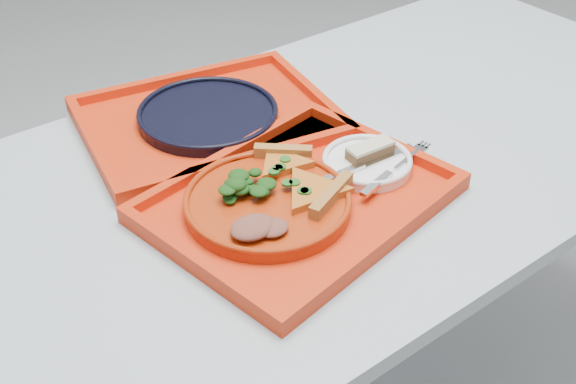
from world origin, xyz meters
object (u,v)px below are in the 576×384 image
object	(u,v)px
tray_main	(299,202)
dinner_plate	(268,204)
tray_far	(209,122)
navy_plate	(208,116)
dessert_bar	(370,150)

from	to	relation	value
tray_main	dinner_plate	bearing A→B (deg)	160.11
tray_main	tray_far	world-z (taller)	same
dinner_plate	navy_plate	size ratio (longest dim) A/B	1.00
dessert_bar	navy_plate	bearing A→B (deg)	120.81
dinner_plate	navy_plate	world-z (taller)	dinner_plate
tray_far	dessert_bar	bearing A→B (deg)	-53.12
tray_far	dessert_bar	distance (m)	0.32
navy_plate	dessert_bar	xyz separation A→B (m)	(0.14, -0.29, 0.02)
tray_main	dessert_bar	distance (m)	0.16
tray_far	dessert_bar	xyz separation A→B (m)	(0.14, -0.29, 0.03)
tray_main	tray_far	bearing A→B (deg)	77.13
navy_plate	tray_far	bearing A→B (deg)	0.00
tray_far	dinner_plate	size ratio (longest dim) A/B	1.73
dinner_plate	dessert_bar	size ratio (longest dim) A/B	3.09
tray_far	navy_plate	size ratio (longest dim) A/B	1.73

